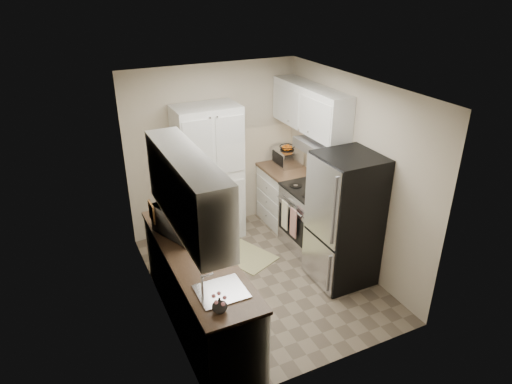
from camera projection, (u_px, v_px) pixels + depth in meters
ground at (261, 278)px, 5.97m from camera, size 3.20×3.20×0.00m
room_shell at (261, 163)px, 5.25m from camera, size 2.64×3.24×2.52m
pantry_cabinet at (209, 174)px, 6.52m from camera, size 0.90×0.55×2.00m
base_cabinet_left at (199, 290)px, 5.04m from camera, size 0.60×2.30×0.88m
countertop_left at (196, 255)px, 4.84m from camera, size 0.63×2.33×0.04m
base_cabinet_right at (285, 197)px, 7.13m from camera, size 0.60×0.80×0.88m
countertop_right at (286, 170)px, 6.93m from camera, size 0.63×0.83×0.04m
electric_range at (311, 217)px, 6.46m from camera, size 0.71×0.78×1.13m
refrigerator at (345, 220)px, 5.63m from camera, size 0.70×0.72×1.70m
microwave at (183, 220)px, 5.14m from camera, size 0.62×0.73×0.34m
wine_bottle at (167, 208)px, 5.41m from camera, size 0.09×0.09×0.34m
flower_vase at (220, 305)px, 3.98m from camera, size 0.17×0.17×0.14m
cutting_board at (174, 199)px, 5.67m from camera, size 0.04×0.24×0.29m
toaster_oven at (287, 157)px, 7.01m from camera, size 0.34×0.43×0.25m
fruit_basket at (287, 147)px, 6.92m from camera, size 0.31×0.31×0.10m
kitchen_mat at (243, 254)px, 6.45m from camera, size 0.87×1.04×0.01m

